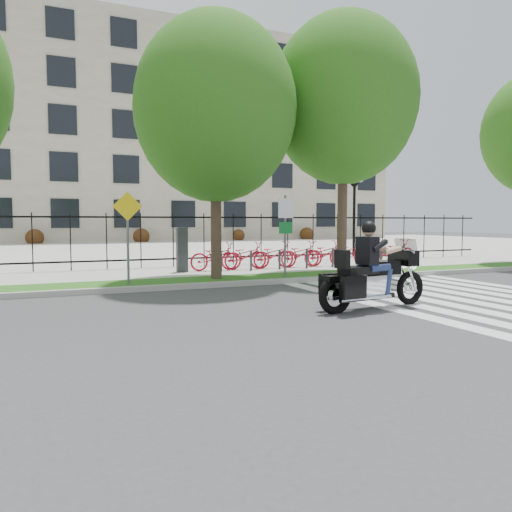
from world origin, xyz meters
name	(u,v)px	position (x,y,z in m)	size (l,w,h in m)	color
ground	(285,311)	(0.00, 0.00, 0.00)	(120.00, 120.00, 0.00)	#39393B
curb	(219,285)	(0.00, 4.10, 0.07)	(60.00, 0.20, 0.15)	#999790
grass_verge	(209,281)	(0.00, 4.95, 0.07)	(60.00, 1.50, 0.15)	#255A16
sidewalk	(186,273)	(0.00, 7.45, 0.07)	(60.00, 3.50, 0.15)	#ABA9A0
plaza	(114,248)	(0.00, 25.00, 0.05)	(80.00, 34.00, 0.10)	#ABA9A0
crosswalk_stripes	(461,297)	(4.83, 0.00, 0.01)	(5.70, 8.00, 0.01)	silver
iron_fence	(173,240)	(0.00, 9.20, 1.15)	(30.00, 0.06, 2.00)	black
office_building	(84,141)	(0.00, 44.92, 9.97)	(60.00, 21.90, 20.15)	#9F9480
lamp_post_right	(354,194)	(10.00, 12.00, 3.21)	(1.06, 0.70, 4.25)	black
street_tree_1	(215,109)	(0.22, 4.95, 5.13)	(4.74, 4.74, 7.71)	#392A1F
street_tree_2	(344,100)	(4.63, 4.95, 5.81)	(4.80, 4.80, 8.43)	#392A1F
bike_share_station	(311,254)	(4.77, 7.20, 0.64)	(10.00, 0.86, 1.50)	#2D2D33
sign_pole_regulatory	(285,225)	(2.33, 4.58, 1.74)	(0.50, 0.09, 2.50)	#59595B
sign_pole_warning	(128,225)	(-2.41, 4.58, 1.74)	(0.78, 0.09, 2.49)	#59595B
motorcycle_rider	(374,274)	(1.83, -0.50, 0.74)	(2.89, 0.96, 2.24)	black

